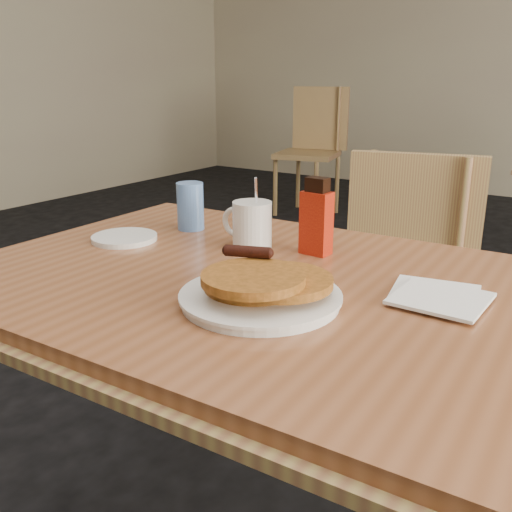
{
  "coord_description": "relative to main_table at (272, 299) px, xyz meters",
  "views": [
    {
      "loc": [
        0.53,
        -0.83,
        1.12
      ],
      "look_at": [
        -0.05,
        0.03,
        0.79
      ],
      "focal_mm": 40.0,
      "sensor_mm": 36.0,
      "label": 1
    }
  ],
  "objects": [
    {
      "name": "side_saucer",
      "position": [
        -0.43,
        0.03,
        0.05
      ],
      "size": [
        0.2,
        0.2,
        0.01
      ],
      "primitive_type": "cylinder",
      "rotation": [
        0.0,
        0.0,
        0.38
      ],
      "color": "white",
      "rests_on": "main_table"
    },
    {
      "name": "chair_main_far",
      "position": [
        -0.01,
        0.74,
        -0.17
      ],
      "size": [
        0.49,
        0.5,
        0.9
      ],
      "rotation": [
        0.0,
        0.0,
        0.24
      ],
      "color": "#A2884C",
      "rests_on": "floor"
    },
    {
      "name": "main_table",
      "position": [
        0.0,
        0.0,
        0.0
      ],
      "size": [
        1.3,
        0.9,
        0.75
      ],
      "rotation": [
        0.0,
        0.0,
        0.03
      ],
      "color": "brown",
      "rests_on": "floor"
    },
    {
      "name": "napkin_stack",
      "position": [
        0.29,
        0.07,
        0.05
      ],
      "size": [
        0.18,
        0.19,
        0.01
      ],
      "rotation": [
        0.0,
        0.0,
        0.18
      ],
      "color": "white",
      "rests_on": "main_table"
    },
    {
      "name": "syrup_bottle",
      "position": [
        -0.01,
        0.19,
        0.12
      ],
      "size": [
        0.07,
        0.04,
        0.17
      ],
      "rotation": [
        0.0,
        0.0,
        -0.06
      ],
      "color": "maroon",
      "rests_on": "main_table"
    },
    {
      "name": "chair_wall_extra",
      "position": [
        -1.72,
        3.36,
        -0.09
      ],
      "size": [
        0.56,
        0.56,
        1.03
      ],
      "rotation": [
        0.0,
        0.0,
        0.24
      ],
      "color": "#A2884C",
      "rests_on": "floor"
    },
    {
      "name": "pancake_plate",
      "position": [
        0.05,
        -0.11,
        0.07
      ],
      "size": [
        0.28,
        0.28,
        0.08
      ],
      "rotation": [
        0.0,
        0.0,
        -0.06
      ],
      "color": "white",
      "rests_on": "main_table"
    },
    {
      "name": "blue_tumbler",
      "position": [
        -0.37,
        0.2,
        0.1
      ],
      "size": [
        0.07,
        0.07,
        0.12
      ],
      "primitive_type": "cylinder",
      "rotation": [
        0.0,
        0.0,
        0.0
      ],
      "color": "#5A88D2",
      "rests_on": "main_table"
    },
    {
      "name": "coffee_mug",
      "position": [
        -0.15,
        0.15,
        0.09
      ],
      "size": [
        0.13,
        0.09,
        0.16
      ],
      "rotation": [
        0.0,
        0.0,
        -0.04
      ],
      "color": "white",
      "rests_on": "main_table"
    }
  ]
}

